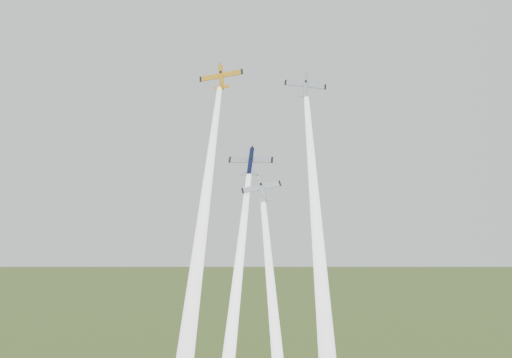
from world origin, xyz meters
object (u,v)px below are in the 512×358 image
Objects in this scene: plane_yellow at (221,77)px; plane_navy at (250,162)px; plane_silver_low at (262,189)px; plane_silver_right at (305,86)px.

plane_navy is (6.50, -3.68, -16.45)m from plane_yellow.
plane_navy reaches higher than plane_silver_low.
plane_navy is at bearing -36.64° from plane_yellow.
plane_silver_low is (-6.62, -6.72, -18.68)m from plane_silver_right.
plane_yellow is at bearing 145.96° from plane_navy.
plane_silver_low is (3.20, -5.35, -5.10)m from plane_navy.
plane_yellow reaches higher than plane_silver_right.
plane_navy is 8.05m from plane_silver_low.
plane_silver_low is at bearing -147.12° from plane_silver_right.
plane_yellow is 1.11× the size of plane_silver_right.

